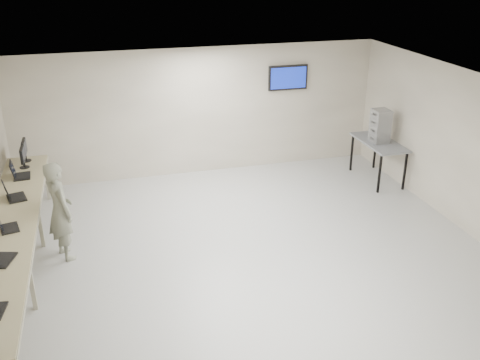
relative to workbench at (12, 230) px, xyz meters
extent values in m
cube|color=beige|center=(3.59, 0.00, -0.83)|extent=(8.00, 7.00, 0.01)
cube|color=silver|center=(3.59, 0.00, 1.97)|extent=(8.00, 7.00, 0.01)
cube|color=beige|center=(3.59, 3.50, 0.57)|extent=(8.00, 0.01, 2.80)
cube|color=beige|center=(3.59, -3.50, 0.57)|extent=(8.00, 0.01, 2.80)
cube|color=beige|center=(7.59, 0.00, 0.57)|extent=(0.01, 7.00, 2.80)
cube|color=black|center=(5.59, 3.48, 1.22)|extent=(0.15, 0.04, 0.15)
cube|color=black|center=(5.59, 3.44, 1.22)|extent=(0.90, 0.06, 0.55)
cube|color=#0F24A2|center=(5.59, 3.40, 1.22)|extent=(0.82, 0.01, 0.47)
cube|color=tan|center=(-0.01, 0.00, 0.05)|extent=(0.75, 6.00, 0.04)
cube|color=#A5A089|center=(0.36, 0.00, 0.02)|extent=(0.02, 6.00, 0.06)
cube|color=#A5A089|center=(0.29, -0.90, -0.40)|extent=(0.06, 0.06, 0.86)
cube|color=#A5A089|center=(-0.31, 0.90, -0.40)|extent=(0.06, 0.06, 0.86)
cube|color=#A5A089|center=(0.29, 0.90, -0.40)|extent=(0.06, 0.06, 0.86)
cube|color=#A5A089|center=(-0.31, 2.85, -0.40)|extent=(0.06, 0.06, 0.86)
cube|color=#A5A089|center=(0.29, 2.85, -0.40)|extent=(0.06, 0.06, 0.86)
cube|color=black|center=(-0.01, -1.00, 0.09)|extent=(0.38, 0.46, 0.02)
cube|color=black|center=(-0.01, -0.09, 0.08)|extent=(0.32, 0.39, 0.02)
cube|color=black|center=(-0.12, -0.09, 0.22)|extent=(0.11, 0.29, 0.20)
cube|color=black|center=(-0.02, 1.00, 0.09)|extent=(0.37, 0.45, 0.02)
cube|color=black|center=(-0.16, 1.00, 0.24)|extent=(0.16, 0.37, 0.28)
cube|color=black|center=(-0.14, 1.00, 0.24)|extent=(0.13, 0.32, 0.23)
cube|color=black|center=(-0.02, 1.94, 0.09)|extent=(0.31, 0.41, 0.02)
cube|color=black|center=(-0.15, 1.94, 0.24)|extent=(0.10, 0.37, 0.28)
cube|color=black|center=(-0.14, 1.94, 0.24)|extent=(0.08, 0.32, 0.23)
cylinder|color=black|center=(-0.01, 2.40, 0.08)|extent=(0.18, 0.18, 0.01)
cube|color=black|center=(-0.01, 2.40, 0.16)|extent=(0.04, 0.03, 0.15)
cube|color=black|center=(-0.01, 2.40, 0.34)|extent=(0.05, 0.41, 0.27)
cube|color=black|center=(0.01, 2.40, 0.34)|extent=(0.00, 0.37, 0.24)
cylinder|color=black|center=(-0.01, 2.75, 0.08)|extent=(0.19, 0.19, 0.01)
cube|color=black|center=(-0.01, 2.75, 0.16)|extent=(0.04, 0.03, 0.15)
cube|color=black|center=(-0.01, 2.75, 0.35)|extent=(0.05, 0.43, 0.28)
cube|color=black|center=(0.01, 2.75, 0.35)|extent=(0.00, 0.39, 0.24)
imported|color=gray|center=(0.68, 0.47, 0.01)|extent=(0.61, 0.72, 1.67)
cube|color=slate|center=(7.19, 2.00, 0.04)|extent=(0.69, 1.47, 0.04)
cube|color=black|center=(6.89, 1.36, -0.40)|extent=(0.04, 0.04, 0.84)
cube|color=black|center=(6.89, 2.64, -0.40)|extent=(0.04, 0.04, 0.84)
cube|color=black|center=(7.48, 1.36, -0.40)|extent=(0.04, 0.04, 0.84)
cube|color=black|center=(7.48, 2.64, -0.40)|extent=(0.04, 0.04, 0.84)
cube|color=gray|center=(7.17, 2.00, 0.15)|extent=(0.33, 0.37, 0.18)
cube|color=gray|center=(7.17, 2.00, 0.32)|extent=(0.33, 0.37, 0.18)
cube|color=gray|center=(7.17, 2.00, 0.50)|extent=(0.33, 0.37, 0.18)
cube|color=gray|center=(7.17, 2.00, 0.67)|extent=(0.33, 0.37, 0.18)
camera|label=1|loc=(1.43, -7.65, 3.86)|focal=40.00mm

